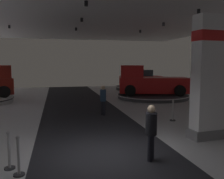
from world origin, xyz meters
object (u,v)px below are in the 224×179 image
(visitor_walking_far, at_px, (151,129))
(pickup_truck_far_right, at_px, (149,83))
(display_platform_deep_right, at_px, (140,88))
(display_platform_far_right, at_px, (153,96))
(visitor_walking_near, at_px, (103,98))
(brand_sign_pylon, at_px, (208,76))
(display_car_deep_right, at_px, (141,79))

(visitor_walking_far, bearing_deg, pickup_truck_far_right, 68.69)
(display_platform_deep_right, bearing_deg, visitor_walking_far, -108.77)
(display_platform_far_right, distance_m, visitor_walking_near, 7.52)
(display_platform_deep_right, distance_m, visitor_walking_far, 18.84)
(brand_sign_pylon, height_order, visitor_walking_far, brand_sign_pylon)
(display_car_deep_right, relative_size, visitor_walking_near, 2.71)
(brand_sign_pylon, bearing_deg, display_car_deep_right, 78.49)
(display_car_deep_right, xyz_separation_m, pickup_truck_far_right, (-1.47, -5.99, 0.09))
(display_platform_deep_right, xyz_separation_m, pickup_truck_far_right, (-1.44, -5.99, 1.02))
(display_platform_far_right, height_order, pickup_truck_far_right, pickup_truck_far_right)
(pickup_truck_far_right, bearing_deg, visitor_walking_near, -130.63)
(brand_sign_pylon, bearing_deg, display_platform_far_right, 78.08)
(display_car_deep_right, distance_m, pickup_truck_far_right, 6.17)
(visitor_walking_near, bearing_deg, display_car_deep_right, 61.60)
(display_car_deep_right, distance_m, visitor_walking_far, 18.84)
(display_platform_far_right, xyz_separation_m, visitor_walking_far, (-4.93, -11.75, 0.74))
(visitor_walking_near, xyz_separation_m, visitor_walking_far, (0.16, -6.26, 0.00))
(visitor_walking_far, bearing_deg, display_platform_deep_right, 71.23)
(brand_sign_pylon, relative_size, display_car_deep_right, 1.03)
(brand_sign_pylon, distance_m, display_platform_deep_right, 16.81)
(visitor_walking_near, bearing_deg, display_platform_far_right, 47.16)
(visitor_walking_near, bearing_deg, display_platform_deep_right, 61.72)
(display_platform_far_right, xyz_separation_m, pickup_truck_far_right, (-0.31, 0.08, 1.06))
(display_platform_far_right, distance_m, visitor_walking_far, 12.76)
(display_platform_far_right, distance_m, pickup_truck_far_right, 1.11)
(brand_sign_pylon, bearing_deg, display_platform_deep_right, 78.59)
(brand_sign_pylon, xyz_separation_m, display_platform_far_right, (2.17, 10.28, -2.12))
(brand_sign_pylon, xyz_separation_m, pickup_truck_far_right, (1.86, 10.36, -1.06))
(visitor_walking_near, bearing_deg, pickup_truck_far_right, 49.37)
(visitor_walking_near, distance_m, visitor_walking_far, 6.27)
(display_car_deep_right, height_order, pickup_truck_far_right, pickup_truck_far_right)
(display_platform_far_right, bearing_deg, visitor_walking_far, -112.74)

